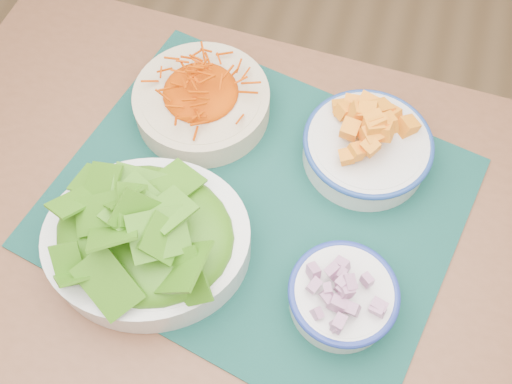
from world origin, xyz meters
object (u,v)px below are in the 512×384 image
onion_bowl (343,295)px  table (250,261)px  placemat (256,202)px  squash_bowl (369,141)px  carrot_bowl (201,98)px  lettuce_bowl (146,235)px

onion_bowl → table: bearing=157.4°
table → placemat: size_ratio=1.98×
table → squash_bowl: bearing=55.3°
carrot_bowl → squash_bowl: (0.28, -0.01, 0.01)m
table → lettuce_bowl: bearing=-151.9°
squash_bowl → lettuce_bowl: 0.37m
carrot_bowl → lettuce_bowl: lettuce_bowl is taller
table → carrot_bowl: (-0.14, 0.20, 0.14)m
table → carrot_bowl: 0.28m
table → onion_bowl: onion_bowl is taller
placemat → lettuce_bowl: (-0.13, -0.13, 0.06)m
squash_bowl → onion_bowl: (0.02, -0.25, -0.01)m
placemat → table: bearing=-71.2°
placemat → onion_bowl: (0.16, -0.12, 0.04)m
placemat → carrot_bowl: 0.20m
carrot_bowl → squash_bowl: size_ratio=1.10×
carrot_bowl → table: bearing=-54.3°
squash_bowl → lettuce_bowl: bearing=-137.2°
placemat → squash_bowl: (0.15, 0.13, 0.05)m
table → onion_bowl: bearing=-20.6°
table → onion_bowl: size_ratio=7.58×
onion_bowl → placemat: bearing=142.5°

